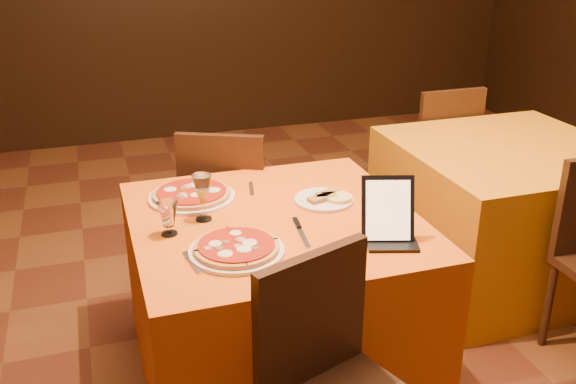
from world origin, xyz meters
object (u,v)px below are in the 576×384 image
object	(u,v)px
chair_main_far	(231,207)
water_glass	(168,218)
side_table	(503,213)
wine_glass	(203,197)
tablet	(388,209)
pizza_near	(236,249)
chair_side_far	(431,153)
pizza_far	(192,195)
main_table	(275,299)

from	to	relation	value
chair_main_far	water_glass	bearing A→B (deg)	87.99
side_table	water_glass	world-z (taller)	water_glass
wine_glass	tablet	bearing A→B (deg)	-31.70
pizza_near	chair_side_far	bearing A→B (deg)	41.81
chair_main_far	water_glass	size ratio (longest dim) A/B	7.00
pizza_near	water_glass	bearing A→B (deg)	132.98
side_table	pizza_far	distance (m)	1.74
water_glass	tablet	bearing A→B (deg)	-20.86
side_table	tablet	world-z (taller)	tablet
chair_main_far	pizza_far	world-z (taller)	chair_main_far
pizza_near	wine_glass	size ratio (longest dim) A/B	1.77
main_table	tablet	size ratio (longest dim) A/B	4.51
pizza_far	tablet	size ratio (longest dim) A/B	1.48
chair_side_far	wine_glass	world-z (taller)	wine_glass
water_glass	side_table	bearing A→B (deg)	14.13
main_table	chair_main_far	xyz separation A→B (m)	(0.00, 0.79, 0.08)
pizza_near	tablet	world-z (taller)	tablet
wine_glass	pizza_near	bearing A→B (deg)	-79.50
side_table	pizza_near	bearing A→B (deg)	-157.40
chair_side_far	water_glass	xyz separation A→B (m)	(-1.83, -1.24, 0.36)
chair_main_far	water_glass	world-z (taller)	chair_main_far
tablet	wine_glass	bearing A→B (deg)	165.61
main_table	pizza_far	size ratio (longest dim) A/B	3.05
tablet	chair_side_far	bearing A→B (deg)	71.85
chair_side_far	water_glass	distance (m)	2.24
pizza_near	tablet	xyz separation A→B (m)	(0.54, -0.07, 0.10)
side_table	water_glass	distance (m)	1.94
side_table	water_glass	xyz separation A→B (m)	(-1.83, -0.46, 0.44)
pizza_far	water_glass	size ratio (longest dim) A/B	2.78
water_glass	tablet	size ratio (longest dim) A/B	0.53
pizza_near	pizza_far	world-z (taller)	same
side_table	tablet	distance (m)	1.41
chair_main_far	tablet	bearing A→B (deg)	131.90
main_table	water_glass	distance (m)	0.60
main_table	side_table	xyz separation A→B (m)	(1.42, 0.44, 0.00)
main_table	wine_glass	distance (m)	0.54
chair_main_far	chair_side_far	size ratio (longest dim) A/B	1.00
side_table	pizza_far	xyz separation A→B (m)	(-1.69, -0.15, 0.39)
pizza_far	pizza_near	bearing A→B (deg)	-83.02
main_table	side_table	distance (m)	1.49
pizza_far	chair_side_far	bearing A→B (deg)	28.89
chair_side_far	pizza_far	xyz separation A→B (m)	(-1.69, -0.93, 0.31)
side_table	water_glass	bearing A→B (deg)	-165.87
chair_side_far	wine_glass	xyz separation A→B (m)	(-1.68, -1.15, 0.39)
pizza_far	water_glass	distance (m)	0.34
wine_glass	tablet	size ratio (longest dim) A/B	0.78
chair_side_far	pizza_far	bearing A→B (deg)	28.75
wine_glass	tablet	distance (m)	0.70
wine_glass	pizza_far	bearing A→B (deg)	92.04
side_table	tablet	xyz separation A→B (m)	(-1.09, -0.74, 0.49)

